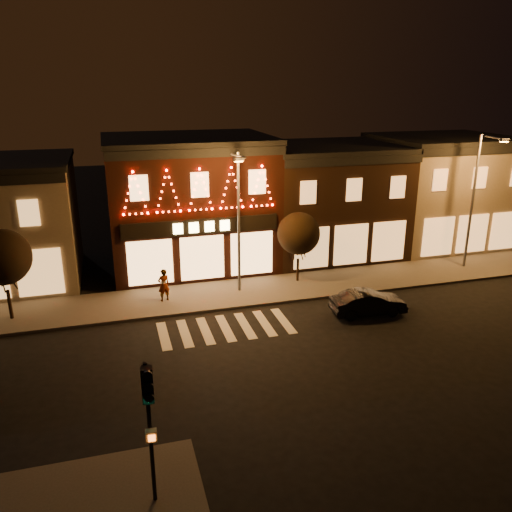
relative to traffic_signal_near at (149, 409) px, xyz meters
name	(u,v)px	position (x,y,z in m)	size (l,w,h in m)	color
ground	(247,369)	(4.40, 6.48, -3.26)	(120.00, 120.00, 0.00)	black
sidewalk_far	(244,292)	(6.40, 14.48, -3.18)	(44.00, 4.00, 0.15)	#47423D
building_pulp	(190,202)	(4.40, 20.45, 0.91)	(10.20, 8.34, 8.30)	black
building_right_a	(327,199)	(13.90, 20.47, 0.51)	(9.20, 8.28, 7.50)	black
building_right_b	(440,190)	(22.90, 20.47, 0.66)	(9.20, 8.28, 7.80)	#736752
traffic_signal_near	(149,409)	(0.00, 0.00, 0.00)	(0.32, 0.46, 4.41)	black
streetlamp_mid	(239,213)	(6.13, 14.48, 1.47)	(0.70, 1.79, 7.81)	#59595E
streetlamp_right	(477,192)	(21.19, 14.42, 1.79)	(0.63, 1.92, 8.34)	#59595E
tree_left	(2,257)	(-5.76, 14.27, 0.12)	(2.76, 2.76, 4.62)	black
tree_right	(299,234)	(9.90, 15.21, -0.19)	(2.50, 2.50, 4.17)	black
dark_sedan	(368,303)	(11.85, 10.03, -2.62)	(1.35, 3.87, 1.28)	black
pedestrian	(164,285)	(1.89, 14.37, -2.20)	(0.66, 0.43, 1.81)	gray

